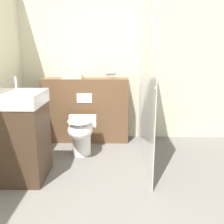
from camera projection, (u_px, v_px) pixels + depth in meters
wall_back at (109, 59)px, 3.83m from camera, size 8.00×0.06×2.50m
partition_panel at (86, 110)px, 3.81m from camera, size 1.28×0.29×0.97m
shower_glass at (146, 75)px, 3.02m from camera, size 0.04×1.66×2.16m
toilet at (81, 133)px, 3.30m from camera, size 0.37×0.52×0.51m
sink_vanity at (15, 136)px, 2.67m from camera, size 0.64×0.55×1.10m
hair_drier at (111, 73)px, 3.70m from camera, size 0.16×0.07×0.11m
folded_towel at (73, 77)px, 3.67m from camera, size 0.29×0.20×0.06m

